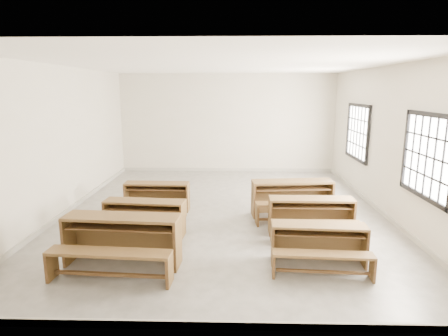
{
  "coord_description": "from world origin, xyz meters",
  "views": [
    {
      "loc": [
        0.21,
        -8.05,
        2.7
      ],
      "look_at": [
        0.0,
        0.0,
        1.0
      ],
      "focal_mm": 30.0,
      "sensor_mm": 36.0,
      "label": 1
    }
  ],
  "objects_px": {
    "desk_set_1": "(144,216)",
    "desk_set_4": "(311,214)",
    "desk_set_0": "(121,238)",
    "desk_set_2": "(157,195)",
    "desk_set_3": "(319,242)",
    "desk_set_5": "(293,196)"
  },
  "relations": [
    {
      "from": "desk_set_1",
      "to": "desk_set_4",
      "type": "xyz_separation_m",
      "value": [
        3.13,
        0.13,
        0.02
      ]
    },
    {
      "from": "desk_set_0",
      "to": "desk_set_2",
      "type": "xyz_separation_m",
      "value": [
        -0.0,
        2.7,
        -0.09
      ]
    },
    {
      "from": "desk_set_4",
      "to": "desk_set_0",
      "type": "bearing_deg",
      "value": -156.31
    },
    {
      "from": "desk_set_2",
      "to": "desk_set_4",
      "type": "height_order",
      "value": "desk_set_4"
    },
    {
      "from": "desk_set_2",
      "to": "desk_set_3",
      "type": "bearing_deg",
      "value": -39.03
    },
    {
      "from": "desk_set_1",
      "to": "desk_set_4",
      "type": "bearing_deg",
      "value": 7.67
    },
    {
      "from": "desk_set_2",
      "to": "desk_set_3",
      "type": "height_order",
      "value": "desk_set_3"
    },
    {
      "from": "desk_set_0",
      "to": "desk_set_3",
      "type": "relative_size",
      "value": 1.23
    },
    {
      "from": "desk_set_3",
      "to": "desk_set_1",
      "type": "bearing_deg",
      "value": 163.0
    },
    {
      "from": "desk_set_0",
      "to": "desk_set_1",
      "type": "relative_size",
      "value": 1.18
    },
    {
      "from": "desk_set_2",
      "to": "desk_set_5",
      "type": "distance_m",
      "value": 3.01
    },
    {
      "from": "desk_set_0",
      "to": "desk_set_2",
      "type": "height_order",
      "value": "desk_set_0"
    },
    {
      "from": "desk_set_0",
      "to": "desk_set_4",
      "type": "xyz_separation_m",
      "value": [
        3.18,
        1.36,
        -0.05
      ]
    },
    {
      "from": "desk_set_0",
      "to": "desk_set_5",
      "type": "distance_m",
      "value": 3.86
    },
    {
      "from": "desk_set_1",
      "to": "desk_set_5",
      "type": "distance_m",
      "value": 3.18
    },
    {
      "from": "desk_set_1",
      "to": "desk_set_2",
      "type": "height_order",
      "value": "desk_set_1"
    },
    {
      "from": "desk_set_1",
      "to": "desk_set_2",
      "type": "bearing_deg",
      "value": 97.63
    },
    {
      "from": "desk_set_5",
      "to": "desk_set_1",
      "type": "bearing_deg",
      "value": -163.49
    },
    {
      "from": "desk_set_4",
      "to": "desk_set_5",
      "type": "height_order",
      "value": "desk_set_5"
    },
    {
      "from": "desk_set_1",
      "to": "desk_set_3",
      "type": "xyz_separation_m",
      "value": [
        2.99,
        -1.12,
        -0.01
      ]
    },
    {
      "from": "desk_set_4",
      "to": "desk_set_5",
      "type": "bearing_deg",
      "value": 100.52
    },
    {
      "from": "desk_set_2",
      "to": "desk_set_4",
      "type": "relative_size",
      "value": 0.92
    }
  ]
}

